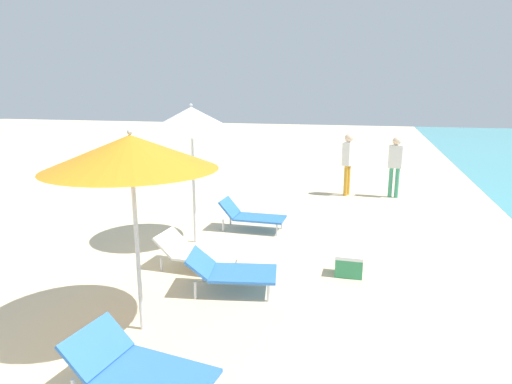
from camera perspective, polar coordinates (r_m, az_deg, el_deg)
umbrella_second at (r=4.92m, az=-16.50°, el=5.12°), size 1.95×1.95×2.43m
lounger_second_shoreside at (r=6.24m, az=-3.41°, el=-10.53°), size 1.38×0.91×0.57m
lounger_second_inland at (r=4.47m, az=-15.59°, el=-21.93°), size 1.45×0.83×0.56m
umbrella_farthest at (r=7.93m, az=-8.69°, el=9.52°), size 1.84×1.84×2.65m
lounger_farthest_shoreside at (r=8.93m, az=-0.71°, el=-3.14°), size 1.36×0.62×0.65m
lounger_farthest_inland at (r=7.10m, az=-8.01°, el=-7.95°), size 1.33×0.69×0.57m
person_walking_mid at (r=12.18m, az=12.29°, el=4.50°), size 0.33×0.41×1.75m
person_walking_far at (r=12.28m, az=18.25°, el=4.00°), size 0.39×0.27×1.69m
cooler_box at (r=6.96m, az=12.44°, el=-9.54°), size 0.43×0.33×0.35m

